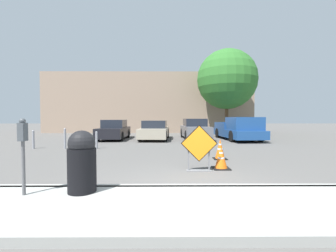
{
  "coord_description": "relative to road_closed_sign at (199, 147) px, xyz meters",
  "views": [
    {
      "loc": [
        -0.45,
        -4.65,
        1.55
      ],
      "look_at": [
        -0.34,
        12.57,
        0.93
      ],
      "focal_mm": 24.0,
      "sensor_mm": 36.0,
      "label": 1
    }
  ],
  "objects": [
    {
      "name": "pickup_truck",
      "position": [
        4.14,
        9.14,
        0.02
      ],
      "size": [
        2.37,
        5.36,
        1.6
      ],
      "rotation": [
        0.0,
        0.0,
        3.2
      ],
      "color": "navy",
      "rests_on": "ground_plane"
    },
    {
      "name": "traffic_cone_second",
      "position": [
        1.07,
        1.91,
        -0.33
      ],
      "size": [
        0.49,
        0.49,
        0.76
      ],
      "color": "black",
      "rests_on": "ground_plane"
    },
    {
      "name": "parking_meter",
      "position": [
        -3.56,
        -2.4,
        0.39
      ],
      "size": [
        0.11,
        0.15,
        1.41
      ],
      "color": "#59595B",
      "rests_on": "sidewalk_strip"
    },
    {
      "name": "street_tree_behind_lot",
      "position": [
        4.58,
        14.11,
        4.37
      ],
      "size": [
        5.43,
        5.43,
        7.79
      ],
      "color": "#513823",
      "rests_on": "ground_plane"
    },
    {
      "name": "sidewalk_strip",
      "position": [
        -0.5,
        -2.86,
        -0.63
      ],
      "size": [
        30.69,
        2.04,
        0.14
      ],
      "color": "#999993",
      "rests_on": "ground_plane"
    },
    {
      "name": "bollard_third",
      "position": [
        -7.65,
        4.8,
        -0.21
      ],
      "size": [
        0.12,
        0.12,
        0.94
      ],
      "color": "gray",
      "rests_on": "ground_plane"
    },
    {
      "name": "ground_plane",
      "position": [
        -0.5,
        8.17,
        -0.7
      ],
      "size": [
        96.0,
        96.0,
        0.0
      ],
      "primitive_type": "plane",
      "color": "#565451"
    },
    {
      "name": "traffic_cone_nearest",
      "position": [
        0.72,
        0.3,
        -0.38
      ],
      "size": [
        0.51,
        0.51,
        0.66
      ],
      "color": "black",
      "rests_on": "ground_plane"
    },
    {
      "name": "parked_car_second",
      "position": [
        -1.8,
        9.71,
        -0.06
      ],
      "size": [
        2.1,
        4.6,
        1.36
      ],
      "rotation": [
        0.0,
        0.0,
        3.09
      ],
      "color": "#A39984",
      "rests_on": "ground_plane"
    },
    {
      "name": "building_facade_backdrop",
      "position": [
        -2.88,
        19.03,
        2.44
      ],
      "size": [
        21.94,
        5.0,
        6.29
      ],
      "color": "gray",
      "rests_on": "ground_plane"
    },
    {
      "name": "parked_car_third",
      "position": [
        1.16,
        10.11,
        -0.0
      ],
      "size": [
        1.93,
        4.25,
        1.5
      ],
      "rotation": [
        0.0,
        0.0,
        3.19
      ],
      "color": "slate",
      "rests_on": "ground_plane"
    },
    {
      "name": "bollard_second",
      "position": [
        -6.07,
        4.8,
        -0.15
      ],
      "size": [
        0.12,
        0.12,
        1.04
      ],
      "color": "gray",
      "rests_on": "ground_plane"
    },
    {
      "name": "bollard_nearest",
      "position": [
        -4.48,
        4.8,
        -0.24
      ],
      "size": [
        0.12,
        0.12,
        0.88
      ],
      "color": "gray",
      "rests_on": "ground_plane"
    },
    {
      "name": "parked_car_nearest",
      "position": [
        -4.77,
        9.89,
        -0.05
      ],
      "size": [
        1.82,
        4.48,
        1.41
      ],
      "rotation": [
        0.0,
        0.0,
        3.16
      ],
      "color": "black",
      "rests_on": "ground_plane"
    },
    {
      "name": "trash_bin",
      "position": [
        -2.56,
        -2.23,
        0.03
      ],
      "size": [
        0.53,
        0.53,
        1.18
      ],
      "color": "black",
      "rests_on": "sidewalk_strip"
    },
    {
      "name": "road_closed_sign",
      "position": [
        0.0,
        0.0,
        0.0
      ],
      "size": [
        1.07,
        0.2,
        1.35
      ],
      "color": "black",
      "rests_on": "ground_plane"
    },
    {
      "name": "curb_lip",
      "position": [
        -0.5,
        -1.83,
        -0.63
      ],
      "size": [
        30.69,
        0.2,
        0.14
      ],
      "color": "#999993",
      "rests_on": "ground_plane"
    }
  ]
}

